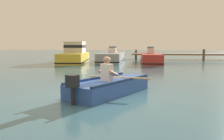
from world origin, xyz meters
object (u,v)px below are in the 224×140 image
at_px(rowboat_with_person, 111,86).
at_px(moored_boat_grey, 112,57).
at_px(moored_boat_yellow, 75,55).
at_px(moored_boat_red, 151,59).

height_order(rowboat_with_person, moored_boat_grey, moored_boat_grey).
bearing_deg(rowboat_with_person, moored_boat_yellow, 109.64).
height_order(moored_boat_yellow, moored_boat_red, moored_boat_yellow).
relative_size(rowboat_with_person, moored_boat_grey, 0.53).
height_order(rowboat_with_person, moored_boat_yellow, moored_boat_yellow).
height_order(moored_boat_grey, moored_boat_red, moored_boat_grey).
relative_size(moored_boat_grey, moored_boat_red, 1.28).
xyz_separation_m(moored_boat_yellow, moored_boat_red, (6.60, -0.43, -0.29)).
bearing_deg(moored_boat_grey, moored_boat_yellow, -153.05).
bearing_deg(moored_boat_red, rowboat_with_person, -98.35).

